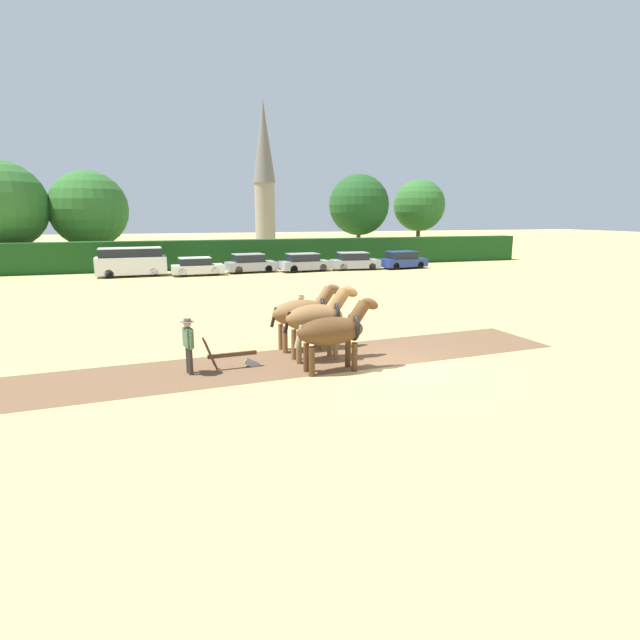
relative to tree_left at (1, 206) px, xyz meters
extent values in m
plane|color=tan|center=(19.22, -35.22, -5.43)|extent=(240.00, 240.00, 0.00)
cube|color=brown|center=(13.62, -34.21, -5.43)|extent=(24.81, 4.81, 0.01)
cube|color=#194719|center=(19.22, -4.13, -4.18)|extent=(57.30, 1.60, 2.51)
cylinder|color=#423323|center=(0.00, 0.00, -3.74)|extent=(0.44, 0.44, 3.39)
sphere|color=#2D6628|center=(0.00, 0.00, 0.01)|extent=(7.45, 7.45, 7.45)
cylinder|color=brown|center=(6.57, 1.60, -3.80)|extent=(0.44, 0.44, 3.26)
sphere|color=#2D6628|center=(6.57, 1.60, -0.27)|extent=(6.93, 6.93, 6.93)
cylinder|color=brown|center=(32.51, 0.18, -3.45)|extent=(0.44, 0.44, 3.96)
sphere|color=#1E4C1E|center=(32.51, 0.18, 0.24)|extent=(6.22, 6.22, 6.22)
cylinder|color=#4C3823|center=(40.19, 1.45, -3.36)|extent=(0.44, 0.44, 4.14)
sphere|color=#2D6628|center=(40.19, 1.45, 0.26)|extent=(5.63, 5.63, 5.63)
cylinder|color=gray|center=(26.88, 21.47, -0.93)|extent=(2.80, 2.80, 8.99)
cone|color=slate|center=(26.88, 21.47, 9.06)|extent=(3.08, 3.08, 10.99)
ellipsoid|color=#513319|center=(17.40, -35.34, -4.17)|extent=(2.18, 1.02, 0.84)
cylinder|color=#513319|center=(18.08, -35.05, -4.99)|extent=(0.18, 0.18, 0.89)
cylinder|color=#513319|center=(18.11, -35.54, -4.99)|extent=(0.18, 0.18, 0.89)
cylinder|color=#513319|center=(16.70, -35.14, -4.99)|extent=(0.18, 0.18, 0.89)
cylinder|color=#513319|center=(16.73, -35.63, -4.99)|extent=(0.18, 0.18, 0.89)
cylinder|color=#513319|center=(18.31, -35.28, -3.70)|extent=(0.79, 0.45, 0.86)
ellipsoid|color=#513319|center=(18.70, -35.26, -3.41)|extent=(0.69, 0.30, 0.54)
cube|color=gray|center=(18.48, -35.27, -3.52)|extent=(0.41, 0.11, 0.54)
cylinder|color=gray|center=(16.39, -35.41, -4.25)|extent=(0.30, 0.14, 0.71)
torus|color=black|center=(18.15, -35.29, -4.10)|extent=(0.17, 0.87, 0.86)
ellipsoid|color=brown|center=(17.31, -33.98, -4.02)|extent=(2.01, 1.05, 0.88)
cylinder|color=brown|center=(17.93, -33.68, -4.92)|extent=(0.18, 0.18, 1.02)
cylinder|color=brown|center=(17.97, -34.19, -4.92)|extent=(0.18, 0.18, 1.02)
cylinder|color=brown|center=(16.66, -33.76, -4.92)|extent=(0.18, 0.18, 1.02)
cylinder|color=brown|center=(16.70, -34.27, -4.92)|extent=(0.18, 0.18, 1.02)
cylinder|color=brown|center=(18.14, -33.92, -3.52)|extent=(0.83, 0.47, 0.91)
ellipsoid|color=brown|center=(18.56, -33.90, -3.23)|extent=(0.69, 0.30, 0.54)
cube|color=black|center=(18.33, -33.91, -3.34)|extent=(0.43, 0.11, 0.57)
cylinder|color=black|center=(16.39, -34.04, -4.11)|extent=(0.30, 0.14, 0.71)
torus|color=black|center=(18.00, -33.93, -3.95)|extent=(0.17, 0.90, 0.90)
ellipsoid|color=brown|center=(17.23, -32.61, -4.10)|extent=(2.13, 1.08, 0.90)
cylinder|color=brown|center=(17.88, -32.31, -4.97)|extent=(0.18, 0.18, 0.93)
cylinder|color=brown|center=(17.92, -32.83, -4.97)|extent=(0.18, 0.18, 0.93)
cylinder|color=brown|center=(16.54, -32.39, -4.97)|extent=(0.18, 0.18, 0.93)
cylinder|color=brown|center=(16.57, -32.92, -4.97)|extent=(0.18, 0.18, 0.93)
cylinder|color=brown|center=(18.11, -32.55, -3.62)|extent=(0.81, 0.48, 0.87)
ellipsoid|color=brown|center=(18.50, -32.53, -3.34)|extent=(0.69, 0.30, 0.54)
cube|color=black|center=(18.28, -32.54, -3.43)|extent=(0.40, 0.11, 0.53)
cylinder|color=black|center=(16.24, -32.67, -4.19)|extent=(0.30, 0.14, 0.71)
torus|color=black|center=(17.95, -32.56, -4.03)|extent=(0.17, 0.92, 0.92)
cube|color=#4C331E|center=(14.59, -34.15, -4.98)|extent=(1.53, 0.20, 0.12)
cube|color=#939399|center=(15.20, -34.11, -5.33)|extent=(0.49, 0.23, 0.39)
cylinder|color=#4C331E|center=(13.90, -34.00, -4.88)|extent=(0.40, 0.09, 0.96)
cylinder|color=#4C331E|center=(13.92, -34.40, -4.88)|extent=(0.40, 0.09, 0.96)
cylinder|color=#38332D|center=(13.26, -34.19, -5.02)|extent=(0.14, 0.14, 0.83)
cylinder|color=#38332D|center=(13.32, -34.40, -5.02)|extent=(0.14, 0.14, 0.83)
cube|color=#4C6B4C|center=(13.29, -34.30, -4.31)|extent=(0.31, 0.52, 0.59)
sphere|color=tan|center=(13.29, -34.30, -3.89)|extent=(0.22, 0.22, 0.22)
cylinder|color=#4C6B4C|center=(13.22, -34.02, -4.33)|extent=(0.09, 0.09, 0.55)
cylinder|color=#4C6B4C|center=(13.36, -34.57, -4.33)|extent=(0.09, 0.09, 0.55)
cylinder|color=#665B4C|center=(13.29, -34.30, -3.83)|extent=(0.43, 0.43, 0.02)
cylinder|color=#665B4C|center=(13.29, -34.30, -3.78)|extent=(0.21, 0.21, 0.10)
cylinder|color=#28334C|center=(17.75, -30.65, -5.03)|extent=(0.14, 0.14, 0.81)
cylinder|color=#28334C|center=(17.73, -30.86, -5.03)|extent=(0.14, 0.14, 0.81)
cube|color=#4C6B4C|center=(17.74, -30.76, -4.34)|extent=(0.23, 0.48, 0.57)
sphere|color=tan|center=(17.74, -30.76, -3.94)|extent=(0.22, 0.22, 0.22)
cylinder|color=#4C6B4C|center=(17.76, -30.48, -4.36)|extent=(0.09, 0.09, 0.54)
cylinder|color=#4C6B4C|center=(17.72, -31.04, -4.36)|extent=(0.09, 0.09, 0.54)
cylinder|color=tan|center=(17.74, -30.76, -3.87)|extent=(0.41, 0.41, 0.02)
cylinder|color=tan|center=(17.74, -30.76, -3.82)|extent=(0.21, 0.21, 0.10)
cube|color=silver|center=(10.38, -7.97, -4.58)|extent=(5.29, 2.33, 1.33)
cube|color=black|center=(10.38, -7.97, -3.60)|extent=(4.65, 2.09, 0.63)
cube|color=silver|center=(10.38, -7.97, -3.25)|extent=(4.65, 2.09, 0.06)
cylinder|color=black|center=(11.93, -6.98, -5.10)|extent=(0.68, 0.26, 0.67)
cylinder|color=black|center=(12.03, -8.79, -5.10)|extent=(0.68, 0.26, 0.67)
cylinder|color=black|center=(8.72, -7.16, -5.10)|extent=(0.68, 0.26, 0.67)
cylinder|color=black|center=(8.83, -8.97, -5.10)|extent=(0.68, 0.26, 0.67)
cube|color=silver|center=(15.31, -8.97, -4.92)|extent=(4.07, 1.93, 0.66)
cube|color=black|center=(15.11, -8.98, -4.33)|extent=(2.47, 1.68, 0.52)
cube|color=silver|center=(15.11, -8.98, -4.04)|extent=(2.47, 1.68, 0.06)
cylinder|color=black|center=(16.51, -8.15, -5.10)|extent=(0.68, 0.25, 0.67)
cylinder|color=black|center=(16.58, -9.66, -5.10)|extent=(0.68, 0.25, 0.67)
cylinder|color=black|center=(14.04, -8.27, -5.10)|extent=(0.68, 0.25, 0.67)
cylinder|color=black|center=(14.11, -9.78, -5.10)|extent=(0.68, 0.25, 0.67)
cube|color=#9E9EA8|center=(19.66, -8.10, -4.90)|extent=(4.19, 2.25, 0.71)
cube|color=black|center=(19.46, -8.13, -4.25)|extent=(2.57, 1.90, 0.60)
cube|color=#9E9EA8|center=(19.46, -8.13, -3.92)|extent=(2.57, 1.90, 0.06)
cylinder|color=black|center=(20.82, -7.17, -5.12)|extent=(0.65, 0.28, 0.63)
cylinder|color=black|center=(20.99, -8.78, -5.12)|extent=(0.65, 0.28, 0.63)
cylinder|color=black|center=(18.34, -7.43, -5.12)|extent=(0.65, 0.28, 0.63)
cylinder|color=black|center=(18.51, -9.04, -5.12)|extent=(0.65, 0.28, 0.63)
cube|color=#9E9EA8|center=(24.13, -8.73, -4.90)|extent=(4.38, 2.20, 0.70)
cube|color=black|center=(23.92, -8.76, -4.26)|extent=(2.68, 1.85, 0.58)
cube|color=#9E9EA8|center=(23.92, -8.76, -3.94)|extent=(2.68, 1.85, 0.06)
cylinder|color=black|center=(25.35, -7.83, -5.11)|extent=(0.67, 0.29, 0.65)
cylinder|color=black|center=(25.51, -9.36, -5.11)|extent=(0.67, 0.29, 0.65)
cylinder|color=black|center=(22.75, -8.10, -5.11)|extent=(0.67, 0.29, 0.65)
cylinder|color=black|center=(22.91, -9.64, -5.11)|extent=(0.67, 0.29, 0.65)
cube|color=#A8A8B2|center=(28.65, -8.75, -4.91)|extent=(4.25, 2.13, 0.70)
cube|color=black|center=(28.45, -8.73, -4.27)|extent=(2.59, 1.83, 0.59)
cube|color=#A8A8B2|center=(28.45, -8.73, -3.95)|extent=(2.59, 1.83, 0.06)
cylinder|color=black|center=(29.99, -8.03, -5.12)|extent=(0.63, 0.26, 0.61)
cylinder|color=black|center=(29.87, -9.65, -5.12)|extent=(0.63, 0.26, 0.61)
cylinder|color=black|center=(27.44, -7.85, -5.12)|extent=(0.63, 0.26, 0.61)
cylinder|color=black|center=(27.32, -9.46, -5.12)|extent=(0.63, 0.26, 0.61)
cube|color=navy|center=(33.12, -9.07, -4.90)|extent=(4.28, 2.23, 0.71)
cube|color=black|center=(32.92, -9.09, -4.26)|extent=(2.63, 1.87, 0.59)
cube|color=navy|center=(32.92, -9.09, -3.93)|extent=(2.63, 1.87, 0.06)
cylinder|color=black|center=(34.30, -8.15, -5.11)|extent=(0.66, 0.29, 0.64)
cylinder|color=black|center=(34.48, -9.69, -5.11)|extent=(0.66, 0.29, 0.64)
cylinder|color=black|center=(31.77, -8.44, -5.11)|extent=(0.66, 0.29, 0.64)
cylinder|color=black|center=(31.95, -9.99, -5.11)|extent=(0.66, 0.29, 0.64)
camera|label=1|loc=(12.71, -49.17, -0.73)|focal=28.00mm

